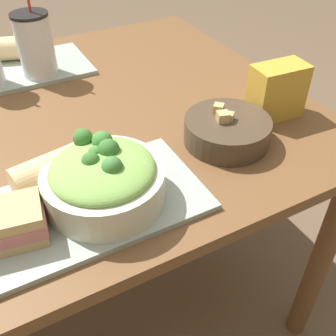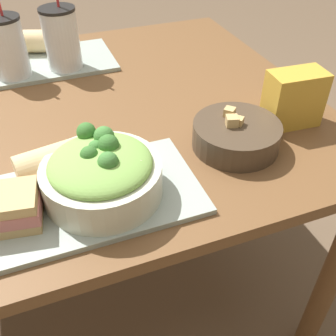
% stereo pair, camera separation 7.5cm
% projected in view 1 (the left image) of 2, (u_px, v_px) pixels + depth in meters
% --- Properties ---
extents(ground_plane, '(12.00, 12.00, 0.00)m').
position_uv_depth(ground_plane, '(93.00, 292.00, 1.46)').
color(ground_plane, brown).
extents(dining_table, '(1.25, 1.03, 0.76)m').
position_uv_depth(dining_table, '(63.00, 149.00, 1.03)').
color(dining_table, brown).
rests_on(dining_table, ground_plane).
extents(tray_near, '(0.45, 0.24, 0.01)m').
position_uv_depth(tray_near, '(84.00, 207.00, 0.72)').
color(tray_near, '#99A89E').
rests_on(tray_near, dining_table).
extents(tray_far, '(0.45, 0.24, 0.01)m').
position_uv_depth(tray_far, '(12.00, 72.00, 1.15)').
color(tray_far, '#99A89E').
rests_on(tray_far, dining_table).
extents(salad_bowl, '(0.22, 0.22, 0.11)m').
position_uv_depth(salad_bowl, '(105.00, 178.00, 0.71)').
color(salad_bowl, beige).
rests_on(salad_bowl, tray_near).
extents(soup_bowl, '(0.19, 0.19, 0.08)m').
position_uv_depth(soup_bowl, '(227.00, 130.00, 0.88)').
color(soup_bowl, '#473828').
rests_on(soup_bowl, dining_table).
extents(sandwich_near, '(0.14, 0.11, 0.06)m').
position_uv_depth(sandwich_near, '(4.00, 225.00, 0.64)').
color(sandwich_near, tan).
rests_on(sandwich_near, tray_near).
extents(baguette_near, '(0.19, 0.10, 0.07)m').
position_uv_depth(baguette_near, '(59.00, 168.00, 0.75)').
color(baguette_near, '#DBBC84').
rests_on(baguette_near, tray_near).
extents(baguette_far, '(0.14, 0.11, 0.07)m').
position_uv_depth(baguette_far, '(7.00, 49.00, 1.19)').
color(baguette_far, '#DBBC84').
rests_on(baguette_far, tray_far).
extents(drink_cup_red, '(0.10, 0.10, 0.25)m').
position_uv_depth(drink_cup_red, '(36.00, 47.00, 1.08)').
color(drink_cup_red, silver).
rests_on(drink_cup_red, tray_far).
extents(chip_bag, '(0.13, 0.08, 0.13)m').
position_uv_depth(chip_bag, '(277.00, 91.00, 0.94)').
color(chip_bag, gold).
rests_on(chip_bag, dining_table).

